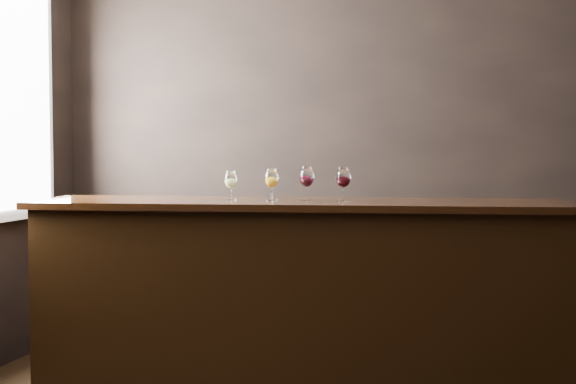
% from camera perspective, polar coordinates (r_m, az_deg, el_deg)
% --- Properties ---
extents(room_shell, '(5.02, 4.52, 2.81)m').
position_cam_1_polar(room_shell, '(3.55, 1.04, 9.30)').
color(room_shell, black).
rests_on(room_shell, ground).
extents(bar_counter, '(3.13, 1.02, 1.07)m').
position_cam_1_polar(bar_counter, '(4.83, 0.77, -7.47)').
color(bar_counter, black).
rests_on(bar_counter, ground).
extents(bar_top, '(3.24, 1.11, 0.04)m').
position_cam_1_polar(bar_top, '(4.76, 0.78, -0.86)').
color(bar_top, black).
rests_on(bar_top, bar_counter).
extents(back_bar_shelf, '(2.25, 0.40, 0.81)m').
position_cam_1_polar(back_bar_shelf, '(5.55, 2.97, -7.46)').
color(back_bar_shelf, black).
rests_on(back_bar_shelf, ground).
extents(glass_white, '(0.07, 0.07, 0.17)m').
position_cam_1_polar(glass_white, '(4.82, -4.10, 0.83)').
color(glass_white, white).
rests_on(glass_white, bar_top).
extents(glass_amber, '(0.08, 0.08, 0.19)m').
position_cam_1_polar(glass_amber, '(4.79, -1.18, 0.94)').
color(glass_amber, white).
rests_on(glass_amber, bar_top).
extents(glass_red_a, '(0.09, 0.09, 0.20)m').
position_cam_1_polar(glass_red_a, '(4.75, 1.34, 1.03)').
color(glass_red_a, white).
rests_on(glass_red_a, bar_top).
extents(glass_red_b, '(0.08, 0.08, 0.20)m').
position_cam_1_polar(glass_red_b, '(4.70, 3.96, 0.98)').
color(glass_red_b, white).
rests_on(glass_red_b, bar_top).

